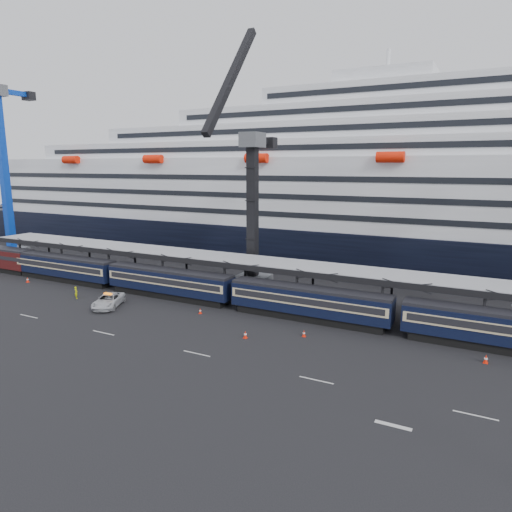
# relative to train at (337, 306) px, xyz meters

# --- Properties ---
(ground) EXTENTS (260.00, 260.00, 0.00)m
(ground) POSITION_rel_train_xyz_m (4.65, -10.00, -2.20)
(ground) COLOR black
(ground) RESTS_ON ground
(lane_markings) EXTENTS (111.00, 4.27, 0.02)m
(lane_markings) POSITION_rel_train_xyz_m (12.80, -15.23, -2.19)
(lane_markings) COLOR beige
(lane_markings) RESTS_ON ground
(train) EXTENTS (133.05, 3.00, 4.05)m
(train) POSITION_rel_train_xyz_m (0.00, 0.00, 0.00)
(train) COLOR black
(train) RESTS_ON ground
(canopy) EXTENTS (130.00, 6.25, 5.53)m
(canopy) POSITION_rel_train_xyz_m (4.65, 4.00, 3.05)
(canopy) COLOR #A1A4AA
(canopy) RESTS_ON ground
(cruise_ship) EXTENTS (214.09, 28.84, 34.00)m
(cruise_ship) POSITION_rel_train_xyz_m (3.57, 35.99, 10.14)
(cruise_ship) COLOR black
(cruise_ship) RESTS_ON ground
(crane_blue) EXTENTS (4.50, 19.91, 52.01)m
(crane_blue) POSITION_rel_train_xyz_m (-67.35, 7.55, 16.03)
(crane_blue) COLOR #515459
(crane_blue) RESTS_ON ground
(crane_dark_near) EXTENTS (4.50, 17.75, 35.08)m
(crane_dark_near) POSITION_rel_train_xyz_m (-15.35, 8.59, 9.73)
(crane_dark_near) COLOR #515459
(crane_dark_near) RESTS_ON ground
(pickup_truck) EXTENTS (4.95, 6.55, 1.65)m
(pickup_truck) POSITION_rel_train_xyz_m (-27.63, -6.91, -1.37)
(pickup_truck) COLOR #B9BBC1
(pickup_truck) RESTS_ON ground
(worker) EXTENTS (0.72, 0.66, 1.65)m
(worker) POSITION_rel_train_xyz_m (-34.21, -6.13, -1.37)
(worker) COLOR #CCD90B
(worker) RESTS_ON ground
(traffic_cone_a) EXTENTS (0.42, 0.42, 0.84)m
(traffic_cone_a) POSITION_rel_train_xyz_m (-47.86, -3.33, -1.79)
(traffic_cone_a) COLOR #FF2008
(traffic_cone_a) RESTS_ON ground
(traffic_cone_b) EXTENTS (0.35, 0.35, 0.69)m
(traffic_cone_b) POSITION_rel_train_xyz_m (-15.80, -3.84, -1.86)
(traffic_cone_b) COLOR #FF2008
(traffic_cone_b) RESTS_ON ground
(traffic_cone_c) EXTENTS (0.37, 0.37, 0.74)m
(traffic_cone_c) POSITION_rel_train_xyz_m (-1.88, -5.23, -1.84)
(traffic_cone_c) COLOR #FF2008
(traffic_cone_c) RESTS_ON ground
(traffic_cone_d) EXTENTS (0.41, 0.41, 0.81)m
(traffic_cone_d) POSITION_rel_train_xyz_m (-7.13, -8.39, -1.80)
(traffic_cone_d) COLOR #FF2008
(traffic_cone_d) RESTS_ON ground
(traffic_cone_e) EXTENTS (0.41, 0.41, 0.83)m
(traffic_cone_e) POSITION_rel_train_xyz_m (15.14, -3.81, -1.79)
(traffic_cone_e) COLOR #FF2008
(traffic_cone_e) RESTS_ON ground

